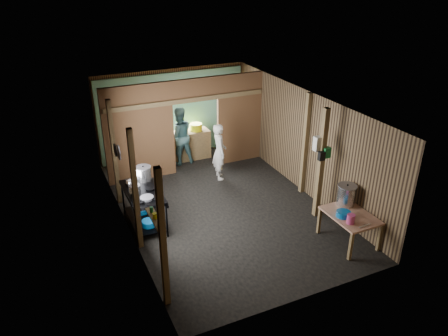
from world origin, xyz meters
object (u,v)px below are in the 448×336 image
gas_range (144,208)px  pink_bucket (351,219)px  stock_pot (346,195)px  cook (219,152)px  stove_pot_large (144,174)px  prep_table (349,228)px  yellow_tub (196,127)px

gas_range → pink_bucket: bearing=-37.1°
stock_pot → cook: (-1.41, 3.46, -0.10)m
stove_pot_large → pink_bucket: stove_pot_large is taller
prep_table → yellow_tub: (-1.30, 5.40, 0.62)m
gas_range → stock_pot: 4.39m
prep_table → yellow_tub: 5.59m
cook → stock_pot: bearing=-146.3°
prep_table → stock_pot: stock_pot is taller
yellow_tub → cook: size_ratio=0.24×
pink_bucket → yellow_tub: size_ratio=0.52×
stove_pot_large → pink_bucket: size_ratio=1.83×
stock_pot → pink_bucket: 0.75m
gas_range → prep_table: bearing=-32.8°
stock_pot → yellow_tub: stock_pot is taller
stove_pot_large → cook: cook is taller
pink_bucket → prep_table: bearing=49.4°
yellow_tub → cook: cook is taller
yellow_tub → prep_table: bearing=-76.4°
prep_table → cook: size_ratio=0.72×
gas_range → pink_bucket: 4.39m
yellow_tub → stock_pot: bearing=-73.7°
pink_bucket → gas_range: bearing=142.9°
prep_table → stove_pot_large: stove_pot_large is taller
yellow_tub → cook: bearing=-87.7°
gas_range → stock_pot: stock_pot is taller
gas_range → cook: 2.89m
stock_pot → yellow_tub: 5.23m
cook → stove_pot_large: bearing=124.3°
yellow_tub → stove_pot_large: bearing=-131.6°
gas_range → stock_pot: size_ratio=3.08×
stove_pot_large → stock_pot: stove_pot_large is taller
pink_bucket → cook: size_ratio=0.13×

